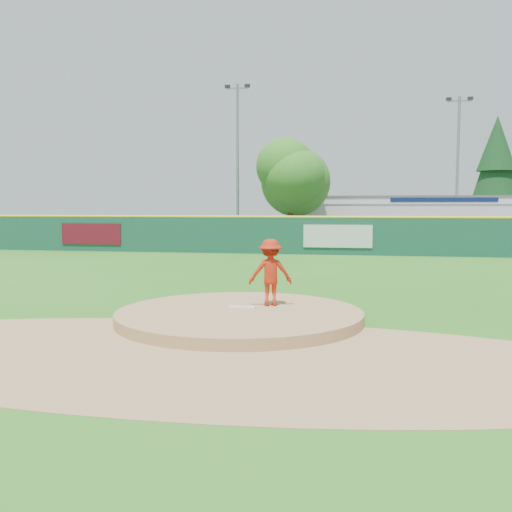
% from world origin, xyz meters
% --- Properties ---
extents(ground, '(120.00, 120.00, 0.00)m').
position_xyz_m(ground, '(0.00, 0.00, 0.00)').
color(ground, '#286B19').
rests_on(ground, ground).
extents(pitchers_mound, '(5.50, 5.50, 0.50)m').
position_xyz_m(pitchers_mound, '(0.00, 0.00, 0.00)').
color(pitchers_mound, '#9E774C').
rests_on(pitchers_mound, ground).
extents(pitching_rubber, '(0.60, 0.15, 0.04)m').
position_xyz_m(pitching_rubber, '(0.00, 0.30, 0.27)').
color(pitching_rubber, white).
rests_on(pitching_rubber, pitchers_mound).
extents(infield_dirt_arc, '(15.40, 15.40, 0.01)m').
position_xyz_m(infield_dirt_arc, '(0.00, -3.00, 0.01)').
color(infield_dirt_arc, '#9E774C').
rests_on(infield_dirt_arc, ground).
extents(parking_lot, '(44.00, 16.00, 0.02)m').
position_xyz_m(parking_lot, '(0.00, 27.00, 0.01)').
color(parking_lot, '#38383A').
rests_on(parking_lot, ground).
extents(pitcher, '(1.12, 0.82, 1.56)m').
position_xyz_m(pitcher, '(0.58, 0.75, 1.03)').
color(pitcher, '#AB240E').
rests_on(pitcher, pitchers_mound).
extents(van, '(5.62, 3.47, 1.45)m').
position_xyz_m(van, '(-3.96, 20.82, 0.75)').
color(van, white).
rests_on(van, parking_lot).
extents(pool_building_grp, '(15.20, 8.20, 3.31)m').
position_xyz_m(pool_building_grp, '(6.00, 31.99, 1.66)').
color(pool_building_grp, silver).
rests_on(pool_building_grp, ground).
extents(fence_banners, '(17.57, 0.04, 1.20)m').
position_xyz_m(fence_banners, '(-5.60, 17.92, 1.00)').
color(fence_banners, maroon).
rests_on(fence_banners, ground).
extents(playground_slide, '(1.06, 2.99, 1.65)m').
position_xyz_m(playground_slide, '(-12.01, 22.09, 0.84)').
color(playground_slide, blue).
rests_on(playground_slide, ground).
extents(outfield_fence, '(40.00, 0.14, 2.07)m').
position_xyz_m(outfield_fence, '(0.00, 18.00, 1.09)').
color(outfield_fence, '#144333').
rests_on(outfield_fence, ground).
extents(deciduous_tree, '(5.60, 5.60, 7.36)m').
position_xyz_m(deciduous_tree, '(-2.00, 25.00, 4.55)').
color(deciduous_tree, '#382314').
rests_on(deciduous_tree, ground).
extents(conifer_tree, '(4.40, 4.40, 9.50)m').
position_xyz_m(conifer_tree, '(13.00, 36.00, 5.54)').
color(conifer_tree, '#382314').
rests_on(conifer_tree, ground).
extents(light_pole_left, '(1.75, 0.25, 11.00)m').
position_xyz_m(light_pole_left, '(-6.00, 27.00, 6.05)').
color(light_pole_left, gray).
rests_on(light_pole_left, ground).
extents(light_pole_right, '(1.75, 0.25, 10.00)m').
position_xyz_m(light_pole_right, '(9.00, 29.00, 5.54)').
color(light_pole_right, gray).
rests_on(light_pole_right, ground).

